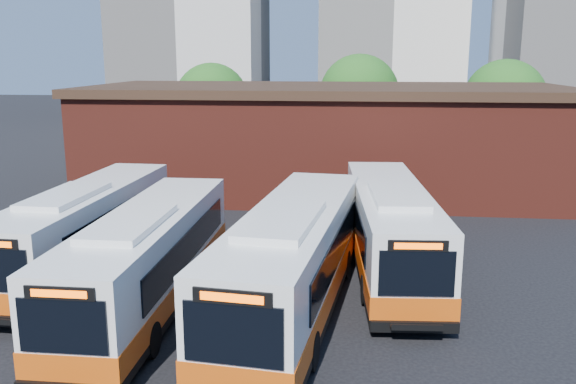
# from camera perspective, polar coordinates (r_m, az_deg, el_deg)

# --- Properties ---
(ground) EXTENTS (220.00, 220.00, 0.00)m
(ground) POSITION_cam_1_polar(r_m,az_deg,el_deg) (19.21, 0.63, -12.38)
(ground) COLOR black
(bus_west) EXTENTS (2.88, 12.32, 3.33)m
(bus_west) POSITION_cam_1_polar(r_m,az_deg,el_deg) (24.84, -18.30, -3.47)
(bus_west) COLOR white
(bus_west) RESTS_ON ground
(bus_midwest) EXTENTS (2.64, 12.40, 3.37)m
(bus_midwest) POSITION_cam_1_polar(r_m,az_deg,el_deg) (20.50, -12.93, -6.46)
(bus_midwest) COLOR white
(bus_midwest) RESTS_ON ground
(bus_mideast) EXTENTS (4.12, 13.40, 3.60)m
(bus_mideast) POSITION_cam_1_polar(r_m,az_deg,el_deg) (19.56, 0.51, -6.74)
(bus_mideast) COLOR white
(bus_mideast) RESTS_ON ground
(bus_east) EXTENTS (3.45, 12.71, 3.42)m
(bus_east) POSITION_cam_1_polar(r_m,az_deg,el_deg) (23.67, 9.52, -3.67)
(bus_east) COLOR white
(bus_east) RESTS_ON ground
(transit_worker) EXTENTS (0.56, 0.70, 1.67)m
(transit_worker) POSITION_cam_1_polar(r_m,az_deg,el_deg) (14.48, 0.22, -17.53)
(transit_worker) COLOR black
(transit_worker) RESTS_ON ground
(depot_building) EXTENTS (28.60, 12.60, 6.40)m
(depot_building) POSITION_cam_1_polar(r_m,az_deg,el_deg) (37.69, 3.65, 5.14)
(depot_building) COLOR maroon
(depot_building) RESTS_ON ground
(tree_west) EXTENTS (6.00, 6.00, 7.65)m
(tree_west) POSITION_cam_1_polar(r_m,az_deg,el_deg) (50.82, -7.14, 8.55)
(tree_west) COLOR #382314
(tree_west) RESTS_ON ground
(tree_mid) EXTENTS (6.56, 6.56, 8.36)m
(tree_mid) POSITION_cam_1_polar(r_m,az_deg,el_deg) (51.43, 6.68, 9.09)
(tree_mid) COLOR #382314
(tree_mid) RESTS_ON ground
(tree_east) EXTENTS (6.24, 6.24, 7.96)m
(tree_east) POSITION_cam_1_polar(r_m,az_deg,el_deg) (49.75, 19.58, 8.06)
(tree_east) COLOR #382314
(tree_east) RESTS_ON ground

